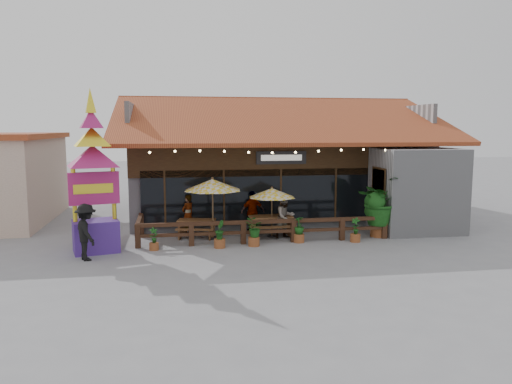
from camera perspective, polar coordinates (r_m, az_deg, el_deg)
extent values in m
plane|color=gray|center=(20.47, 5.32, -5.33)|extent=(100.00, 100.00, 0.00)
cube|color=#ACACB1|center=(26.91, 1.53, 2.06)|extent=(14.00, 10.00, 4.00)
cube|color=#3B2712|center=(21.56, 0.24, 3.94)|extent=(11.00, 0.16, 1.60)
cube|color=black|center=(21.71, 0.24, -0.54)|extent=(10.00, 0.12, 2.40)
cube|color=#E6B867|center=(21.91, 0.15, -0.47)|extent=(9.80, 0.05, 2.20)
cube|color=#ACACB1|center=(22.66, 17.88, 0.20)|extent=(3.50, 2.70, 3.60)
cube|color=red|center=(21.73, 13.84, 0.58)|extent=(0.06, 1.20, 1.50)
cube|color=#3B2712|center=(21.72, 13.81, 0.58)|extent=(0.04, 1.34, 1.64)
cube|color=#A64D25|center=(23.37, 3.23, 8.37)|extent=(15.50, 7.05, 2.37)
cube|color=#A64D25|center=(30.24, 0.26, 8.15)|extent=(15.50, 7.05, 2.37)
cube|color=#A64D25|center=(26.84, 1.56, 10.64)|extent=(15.50, 0.30, 0.12)
cube|color=#ACACB1|center=(26.35, -13.69, 7.62)|extent=(0.20, 9.00, 1.80)
cube|color=#ACACB1|center=(28.97, 15.39, 7.53)|extent=(0.20, 9.00, 1.80)
cube|color=black|center=(21.64, 2.91, 3.95)|extent=(2.20, 0.10, 0.55)
cube|color=silver|center=(21.58, 2.94, 3.94)|extent=(1.80, 0.02, 0.25)
cube|color=#3B2712|center=(21.36, -10.37, -0.79)|extent=(0.08, 0.08, 2.40)
cube|color=#3B2712|center=(21.47, -3.69, -0.65)|extent=(0.08, 0.08, 2.40)
cube|color=#3B2712|center=(21.87, 2.84, -0.49)|extent=(0.08, 0.08, 2.40)
cube|color=#3B2712|center=(22.53, 9.06, -0.34)|extent=(0.08, 0.08, 2.40)
sphere|color=#FFDA8C|center=(19.41, -12.05, 4.44)|extent=(0.09, 0.09, 0.09)
sphere|color=#FFDA8C|center=(19.39, -9.24, 4.62)|extent=(0.09, 0.09, 0.09)
sphere|color=#FFDA8C|center=(19.42, -6.43, 4.70)|extent=(0.09, 0.09, 0.09)
sphere|color=#FFDA8C|center=(19.50, -3.63, 4.66)|extent=(0.09, 0.09, 0.09)
sphere|color=#FFDA8C|center=(19.62, -0.86, 4.56)|extent=(0.09, 0.09, 0.09)
sphere|color=#FFDA8C|center=(19.79, 1.87, 4.51)|extent=(0.09, 0.09, 0.09)
sphere|color=#FFDA8C|center=(20.00, 4.54, 4.55)|extent=(0.09, 0.09, 0.09)
sphere|color=#FFDA8C|center=(20.25, 7.16, 4.66)|extent=(0.09, 0.09, 0.09)
sphere|color=#FFDA8C|center=(20.54, 9.71, 4.76)|extent=(0.09, 0.09, 0.09)
sphere|color=#FFDA8C|center=(20.87, 12.18, 4.76)|extent=(0.09, 0.09, 0.09)
sphere|color=#FFDA8C|center=(21.24, 14.57, 4.66)|extent=(0.09, 0.09, 0.09)
cube|color=#412817|center=(19.26, -13.37, -4.93)|extent=(0.20, 0.20, 0.90)
cube|color=#412817|center=(19.23, -7.39, -4.81)|extent=(0.20, 0.20, 0.90)
cube|color=#412817|center=(19.40, -1.46, -4.64)|extent=(0.20, 0.20, 0.90)
cube|color=#412817|center=(19.78, 4.30, -4.43)|extent=(0.20, 0.20, 0.90)
cube|color=#412817|center=(20.35, 9.79, -4.19)|extent=(0.20, 0.20, 0.90)
cube|color=#412817|center=(21.01, 14.44, -3.95)|extent=(0.20, 0.20, 0.90)
cube|color=#412817|center=(19.47, 1.16, -3.40)|extent=(9.80, 0.16, 0.14)
cube|color=#412817|center=(19.55, 1.16, -4.55)|extent=(9.80, 0.12, 0.12)
cube|color=#412817|center=(20.41, -13.18, -3.10)|extent=(0.16, 2.50, 0.14)
cube|color=#412817|center=(21.61, -12.96, -3.59)|extent=(0.20, 0.20, 0.90)
cylinder|color=brown|center=(20.23, -4.96, -2.06)|extent=(0.06, 0.06, 2.37)
cone|color=yellow|center=(20.09, -5.00, 0.84)|extent=(2.93, 2.93, 0.46)
sphere|color=brown|center=(20.06, -5.00, 1.57)|extent=(0.10, 0.10, 0.10)
cylinder|color=black|center=(20.45, -4.93, -5.25)|extent=(0.45, 0.45, 0.06)
cylinder|color=brown|center=(20.56, 1.82, -2.45)|extent=(0.05, 0.05, 1.97)
cone|color=yellow|center=(20.43, 1.83, -0.09)|extent=(2.41, 2.41, 0.38)
sphere|color=brown|center=(20.41, 1.83, 0.51)|extent=(0.09, 0.09, 0.09)
cylinder|color=black|center=(20.75, 1.81, -5.06)|extent=(0.38, 0.38, 0.05)
cube|color=brown|center=(20.67, -6.81, -3.23)|extent=(1.65, 1.04, 0.06)
cube|color=brown|center=(20.86, -8.61, -4.15)|extent=(0.22, 0.67, 0.71)
cube|color=brown|center=(20.63, -4.96, -4.22)|extent=(0.22, 0.67, 0.71)
cube|color=brown|center=(20.22, -7.05, -4.30)|extent=(1.55, 0.60, 0.05)
cube|color=brown|center=(21.23, -6.55, -3.73)|extent=(1.55, 0.60, 0.05)
cube|color=brown|center=(20.76, 1.71, -2.82)|extent=(1.80, 0.91, 0.07)
cube|color=brown|center=(20.66, -0.38, -4.02)|extent=(0.12, 0.77, 0.82)
cube|color=brown|center=(21.03, 3.75, -3.84)|extent=(0.12, 0.77, 0.82)
cube|color=brown|center=(20.24, 2.12, -4.04)|extent=(1.78, 0.39, 0.06)
cube|color=brown|center=(21.40, 1.31, -3.42)|extent=(1.78, 0.39, 0.06)
cube|color=#492589|center=(19.06, -17.82, -4.82)|extent=(1.80, 1.52, 1.17)
cube|color=#A91F65|center=(18.78, -18.03, 0.41)|extent=(1.75, 0.67, 1.17)
cube|color=yellow|center=(18.64, -18.09, 0.36)|extent=(1.32, 0.37, 0.34)
cylinder|color=yellow|center=(18.91, -20.04, -0.22)|extent=(0.16, 0.16, 1.94)
cylinder|color=yellow|center=(18.71, -15.95, -0.13)|extent=(0.16, 0.16, 1.94)
pyramid|color=#A91F65|center=(18.66, -18.22, 5.15)|extent=(2.84, 2.84, 0.78)
pyramid|color=yellow|center=(18.65, -18.30, 7.09)|extent=(2.01, 2.01, 0.68)
pyramid|color=#A91F65|center=(18.66, -18.38, 9.03)|extent=(1.30, 1.30, 0.68)
pyramid|color=yellow|center=(18.70, -18.47, 11.25)|extent=(0.59, 0.59, 0.87)
cylinder|color=brown|center=(21.34, 13.83, -4.31)|extent=(0.68, 0.68, 0.50)
imported|color=#195919|center=(21.13, 13.93, -0.95)|extent=(2.39, 2.31, 2.03)
sphere|color=#195919|center=(21.15, 14.44, -2.01)|extent=(0.68, 0.68, 0.68)
sphere|color=#195919|center=(21.24, 13.42, -1.32)|extent=(0.59, 0.59, 0.59)
imported|color=#3B2712|center=(21.23, -7.79, -2.58)|extent=(0.73, 0.72, 1.69)
imported|color=#3B2712|center=(20.37, 3.35, -2.82)|extent=(1.04, 0.93, 1.78)
imported|color=#3B2712|center=(21.53, -0.38, -2.25)|extent=(1.09, 0.58, 1.78)
imported|color=black|center=(17.90, -18.85, -4.36)|extent=(1.19, 1.44, 1.94)
cylinder|color=brown|center=(18.86, -11.58, -6.12)|extent=(0.35, 0.35, 0.28)
imported|color=#195919|center=(18.77, -11.61, -4.85)|extent=(0.35, 0.29, 0.57)
cylinder|color=brown|center=(18.88, -4.17, -5.87)|extent=(0.43, 0.43, 0.34)
imported|color=#195919|center=(18.77, -4.19, -4.32)|extent=(0.40, 0.45, 0.70)
cylinder|color=brown|center=(19.11, -0.25, -5.68)|extent=(0.43, 0.43, 0.35)
imported|color=#195919|center=(18.99, -0.25, -4.12)|extent=(0.74, 0.67, 0.72)
cylinder|color=brown|center=(19.77, 4.94, -5.28)|extent=(0.42, 0.42, 0.34)
imported|color=#195919|center=(19.66, 4.95, -3.82)|extent=(0.48, 0.48, 0.69)
cylinder|color=brown|center=(20.16, 11.28, -5.17)|extent=(0.40, 0.40, 0.32)
imported|color=#195919|center=(20.06, 11.31, -3.80)|extent=(0.42, 0.41, 0.66)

